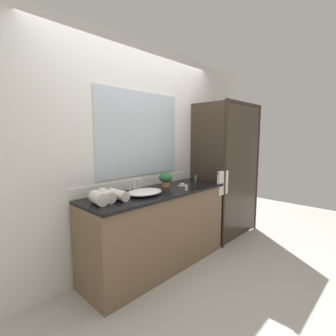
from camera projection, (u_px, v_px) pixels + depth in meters
ground_plane at (159, 266)px, 2.90m from camera, size 8.00×8.00×0.00m
wall_back_with_mirror at (139, 154)px, 2.97m from camera, size 4.40×0.06×2.60m
vanity_cabinet at (158, 229)px, 2.85m from camera, size 1.80×0.58×0.90m
shower_enclosure at (231, 171)px, 3.56m from camera, size 1.20×0.59×2.00m
sink_basin at (145, 192)px, 2.60m from camera, size 0.40×0.30×0.06m
faucet at (135, 188)px, 2.71m from camera, size 0.17×0.14×0.17m
potted_plant at (166, 178)px, 3.03m from camera, size 0.17×0.17×0.17m
soap_dish at (182, 185)px, 3.08m from camera, size 0.10×0.07×0.04m
amenity_bottle_lotion at (186, 187)px, 2.82m from camera, size 0.03×0.03×0.07m
amenity_bottle_body_wash at (196, 179)px, 3.37m from camera, size 0.03×0.03×0.08m
rolled_towel_near_edge at (99, 198)px, 2.23m from camera, size 0.15×0.22×0.12m
rolled_towel_middle at (106, 195)px, 2.35m from camera, size 0.17×0.27×0.11m
rolled_towel_far_edge at (118, 195)px, 2.40m from camera, size 0.10×0.26×0.10m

